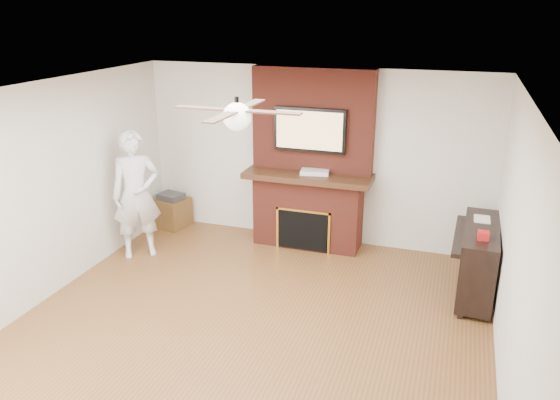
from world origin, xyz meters
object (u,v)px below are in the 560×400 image
(fireplace, at_px, (310,177))
(person, at_px, (136,195))
(side_table, at_px, (172,211))
(piano, at_px, (477,259))

(fireplace, bearing_deg, person, -151.74)
(fireplace, bearing_deg, side_table, -178.25)
(fireplace, bearing_deg, piano, -20.15)
(fireplace, relative_size, person, 1.42)
(person, bearing_deg, piano, -34.32)
(fireplace, height_order, piano, fireplace)
(fireplace, height_order, person, fireplace)
(person, distance_m, piano, 4.42)
(person, relative_size, piano, 1.32)
(fireplace, relative_size, piano, 1.87)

